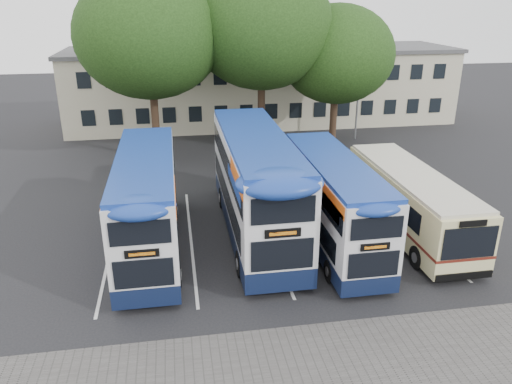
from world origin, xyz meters
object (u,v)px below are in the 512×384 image
at_px(bus_dd_right, 333,199).
at_px(tree_mid, 262,28).
at_px(lamp_post, 360,72).
at_px(bus_dd_left, 147,199).
at_px(tree_left, 149,35).
at_px(bus_dd_mid, 256,181).
at_px(bus_single, 409,198).
at_px(tree_right, 337,54).

bearing_deg(bus_dd_right, tree_mid, 92.38).
bearing_deg(lamp_post, bus_dd_left, -134.08).
bearing_deg(tree_left, bus_dd_left, -90.49).
height_order(lamp_post, tree_mid, tree_mid).
distance_m(tree_left, bus_dd_left, 14.16).
height_order(tree_mid, bus_dd_mid, tree_mid).
bearing_deg(tree_left, bus_single, -48.47).
bearing_deg(bus_dd_right, lamp_post, 66.50).
bearing_deg(tree_right, lamp_post, 37.89).
height_order(tree_left, bus_dd_left, tree_left).
bearing_deg(tree_right, tree_left, -177.30).
bearing_deg(tree_right, bus_single, -93.11).
bearing_deg(bus_dd_right, bus_dd_mid, 152.68).
xyz_separation_m(tree_mid, tree_right, (5.22, 0.10, -1.78)).
bearing_deg(tree_mid, bus_dd_mid, -101.24).
xyz_separation_m(bus_dd_left, bus_dd_mid, (4.76, 0.74, 0.28)).
bearing_deg(tree_right, bus_dd_mid, -121.17).
relative_size(tree_left, bus_dd_left, 1.19).
height_order(bus_dd_left, bus_dd_mid, bus_dd_mid).
distance_m(tree_right, bus_dd_right, 15.77).
bearing_deg(tree_right, bus_dd_left, -132.71).
relative_size(bus_dd_right, bus_single, 0.96).
bearing_deg(bus_dd_right, bus_dd_left, 173.71).
xyz_separation_m(tree_left, bus_dd_right, (7.77, -13.83, -5.85)).
bearing_deg(tree_right, tree_mid, -178.92).
relative_size(tree_left, tree_right, 1.21).
distance_m(tree_mid, bus_dd_left, 16.44).
bearing_deg(bus_dd_mid, tree_mid, 78.76).
relative_size(bus_dd_mid, bus_dd_right, 1.20).
height_order(tree_mid, bus_dd_right, tree_mid).
xyz_separation_m(tree_mid, bus_single, (4.47, -13.64, -6.69)).
xyz_separation_m(tree_right, bus_dd_left, (-12.50, -13.55, -4.26)).
bearing_deg(bus_dd_left, tree_right, 47.29).
bearing_deg(lamp_post, bus_single, -101.65).
xyz_separation_m(tree_right, bus_single, (-0.75, -13.73, -4.90)).
bearing_deg(tree_left, tree_right, 2.70).
relative_size(lamp_post, bus_dd_left, 0.91).
relative_size(lamp_post, bus_single, 0.93).
relative_size(tree_right, bus_dd_right, 1.06).
bearing_deg(bus_dd_mid, tree_right, 58.83).
xyz_separation_m(tree_mid, bus_dd_mid, (-2.52, -12.70, -5.76)).
distance_m(tree_mid, bus_dd_mid, 14.17).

